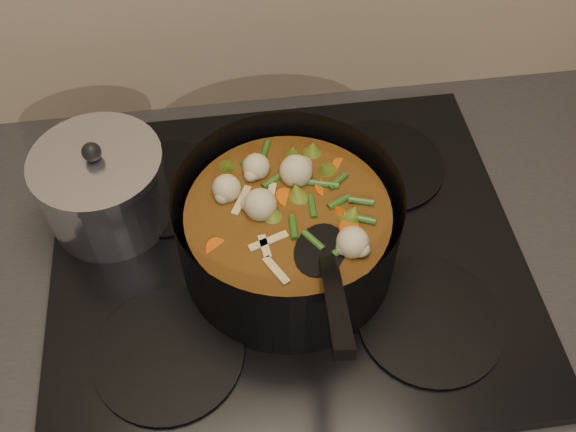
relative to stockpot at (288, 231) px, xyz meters
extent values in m
cube|color=brown|center=(0.00, 0.02, -0.56)|extent=(2.60, 0.60, 0.86)
cube|color=black|center=(0.00, 0.02, -0.11)|extent=(2.64, 0.64, 0.05)
cube|color=black|center=(0.00, 0.02, -0.07)|extent=(0.62, 0.54, 0.02)
cylinder|color=black|center=(-0.16, -0.11, -0.06)|extent=(0.18, 0.18, 0.01)
cylinder|color=black|center=(0.16, -0.11, -0.06)|extent=(0.18, 0.18, 0.01)
cylinder|color=black|center=(-0.16, 0.15, -0.06)|extent=(0.18, 0.18, 0.01)
cylinder|color=black|center=(0.16, 0.15, -0.06)|extent=(0.18, 0.18, 0.01)
cylinder|color=black|center=(0.00, 0.00, 0.00)|extent=(0.34, 0.34, 0.14)
cylinder|color=black|center=(0.00, 0.00, -0.06)|extent=(0.27, 0.27, 0.01)
cylinder|color=#5C3B0F|center=(0.00, 0.00, -0.01)|extent=(0.25, 0.25, 0.10)
cylinder|color=#C55009|center=(0.04, 0.00, 0.04)|extent=(0.03, 0.03, 0.02)
cylinder|color=#C55009|center=(0.03, 0.06, 0.04)|extent=(0.04, 0.04, 0.02)
cylinder|color=#C55009|center=(-0.05, 0.08, 0.04)|extent=(0.04, 0.04, 0.02)
cylinder|color=#C55009|center=(-0.05, 0.00, 0.04)|extent=(0.03, 0.03, 0.02)
cylinder|color=#C55009|center=(-0.03, -0.07, 0.04)|extent=(0.04, 0.03, 0.02)
cylinder|color=#C55009|center=(0.02, -0.03, 0.04)|extent=(0.04, 0.04, 0.02)
cylinder|color=#C55009|center=(0.06, 0.01, 0.04)|extent=(0.03, 0.04, 0.02)
cylinder|color=#C55009|center=(0.03, 0.09, 0.04)|extent=(0.03, 0.03, 0.02)
cylinder|color=#C55009|center=(-0.03, 0.04, 0.04)|extent=(0.04, 0.04, 0.02)
sphere|color=#BFB587|center=(0.06, 0.00, 0.05)|extent=(0.04, 0.04, 0.04)
sphere|color=#BFB587|center=(0.00, 0.06, 0.05)|extent=(0.04, 0.04, 0.04)
sphere|color=#BFB587|center=(-0.06, -0.01, 0.05)|extent=(0.04, 0.04, 0.04)
sphere|color=#BFB587|center=(0.01, -0.06, 0.05)|extent=(0.04, 0.04, 0.04)
sphere|color=#BFB587|center=(0.06, 0.01, 0.05)|extent=(0.04, 0.04, 0.04)
cone|color=#616D1B|center=(-0.06, -0.05, 0.04)|extent=(0.04, 0.04, 0.03)
cone|color=#616D1B|center=(0.03, -0.07, 0.04)|extent=(0.04, 0.04, 0.03)
cone|color=#616D1B|center=(0.08, 0.00, 0.04)|extent=(0.04, 0.04, 0.03)
cone|color=#616D1B|center=(0.02, 0.08, 0.04)|extent=(0.04, 0.04, 0.03)
cone|color=#616D1B|center=(-0.07, 0.04, 0.04)|extent=(0.04, 0.04, 0.03)
cone|color=#616D1B|center=(-0.06, -0.05, 0.04)|extent=(0.04, 0.04, 0.03)
cone|color=#616D1B|center=(0.03, -0.07, 0.04)|extent=(0.04, 0.04, 0.03)
cylinder|color=#2F5619|center=(0.03, 0.03, 0.04)|extent=(0.01, 0.04, 0.01)
cylinder|color=#2F5619|center=(-0.01, 0.09, 0.04)|extent=(0.03, 0.03, 0.01)
cylinder|color=#2F5619|center=(-0.06, 0.04, 0.04)|extent=(0.04, 0.02, 0.01)
cylinder|color=#2F5619|center=(-0.06, -0.02, 0.04)|extent=(0.02, 0.04, 0.01)
cylinder|color=#2F5619|center=(-0.02, -0.04, 0.04)|extent=(0.02, 0.04, 0.01)
cylinder|color=#2F5619|center=(0.04, -0.09, 0.04)|extent=(0.04, 0.02, 0.01)
cylinder|color=#2F5619|center=(0.07, -0.02, 0.04)|extent=(0.03, 0.03, 0.01)
cylinder|color=#2F5619|center=(0.05, 0.03, 0.04)|extent=(0.01, 0.04, 0.01)
cylinder|color=#2F5619|center=(0.01, 0.04, 0.04)|extent=(0.03, 0.03, 0.01)
cylinder|color=#2F5619|center=(-0.06, 0.07, 0.04)|extent=(0.04, 0.02, 0.01)
cylinder|color=#2F5619|center=(-0.08, 0.00, 0.04)|extent=(0.02, 0.04, 0.01)
cylinder|color=#2F5619|center=(-0.04, -0.04, 0.04)|extent=(0.02, 0.04, 0.01)
cylinder|color=#2F5619|center=(0.00, -0.04, 0.04)|extent=(0.04, 0.02, 0.01)
cube|color=tan|center=(-0.07, -0.01, 0.04)|extent=(0.04, 0.01, 0.00)
cube|color=tan|center=(0.01, -0.07, 0.04)|extent=(0.02, 0.04, 0.00)
cube|color=tan|center=(0.07, 0.02, 0.04)|extent=(0.04, 0.03, 0.00)
cube|color=tan|center=(-0.02, 0.07, 0.04)|extent=(0.04, 0.03, 0.00)
cube|color=tan|center=(-0.06, -0.02, 0.04)|extent=(0.03, 0.04, 0.00)
ellipsoid|color=black|center=(0.03, -0.06, 0.04)|extent=(0.09, 0.09, 0.01)
cube|color=black|center=(0.03, -0.16, 0.09)|extent=(0.04, 0.16, 0.10)
cylinder|color=silver|center=(-0.23, 0.11, -0.01)|extent=(0.16, 0.16, 0.10)
cylinder|color=silver|center=(-0.23, 0.11, 0.04)|extent=(0.17, 0.17, 0.01)
sphere|color=black|center=(-0.23, 0.11, 0.06)|extent=(0.02, 0.02, 0.02)
camera|label=1|loc=(-0.06, -0.46, 0.64)|focal=40.00mm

